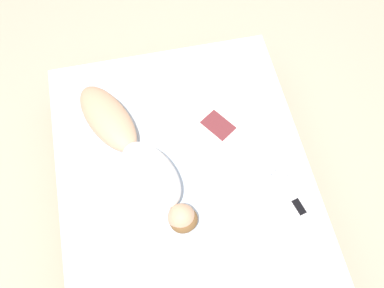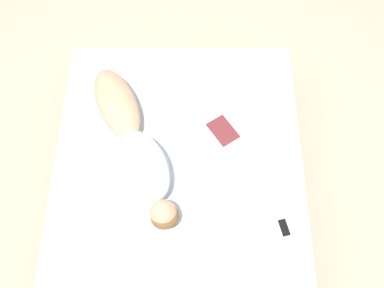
% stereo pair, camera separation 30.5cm
% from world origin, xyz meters
% --- Properties ---
extents(ground_plane, '(12.00, 12.00, 0.00)m').
position_xyz_m(ground_plane, '(0.00, 0.00, 0.00)').
color(ground_plane, '#B7A88E').
extents(bed, '(1.74, 2.09, 0.51)m').
position_xyz_m(bed, '(0.00, 0.00, 0.25)').
color(bed, brown).
rests_on(bed, ground_plane).
extents(person, '(0.73, 1.28, 0.23)m').
position_xyz_m(person, '(0.29, -0.11, 0.62)').
color(person, tan).
rests_on(person, bed).
extents(open_magazine, '(0.56, 0.52, 0.01)m').
position_xyz_m(open_magazine, '(-0.40, -0.34, 0.52)').
color(open_magazine, white).
rests_on(open_magazine, bed).
extents(coffee_mug, '(0.12, 0.09, 0.09)m').
position_xyz_m(coffee_mug, '(-0.63, 0.18, 0.56)').
color(coffee_mug, white).
rests_on(coffee_mug, bed).
extents(cell_phone, '(0.09, 0.15, 0.01)m').
position_xyz_m(cell_phone, '(-0.68, 0.42, 0.52)').
color(cell_phone, silver).
rests_on(cell_phone, bed).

